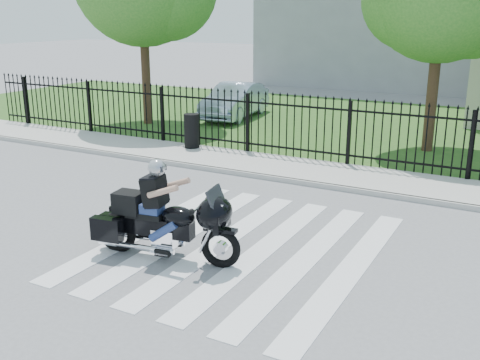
% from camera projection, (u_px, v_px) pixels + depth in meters
% --- Properties ---
extents(ground, '(120.00, 120.00, 0.00)m').
position_uv_depth(ground, '(241.00, 247.00, 9.92)').
color(ground, slate).
rests_on(ground, ground).
extents(crosswalk, '(5.00, 5.50, 0.01)m').
position_uv_depth(crosswalk, '(241.00, 247.00, 9.92)').
color(crosswalk, silver).
rests_on(crosswalk, ground).
extents(sidewalk, '(40.00, 2.00, 0.12)m').
position_uv_depth(sidewalk, '(335.00, 175.00, 14.12)').
color(sidewalk, '#ADAAA3').
rests_on(sidewalk, ground).
extents(curb, '(40.00, 0.12, 0.12)m').
position_uv_depth(curb, '(321.00, 185.00, 13.28)').
color(curb, '#ADAAA3').
rests_on(curb, ground).
extents(grass_strip, '(40.00, 12.00, 0.02)m').
position_uv_depth(grass_strip, '(400.00, 128.00, 20.04)').
color(grass_strip, '#23501B').
rests_on(grass_strip, ground).
extents(iron_fence, '(26.00, 0.04, 1.80)m').
position_uv_depth(iron_fence, '(349.00, 135.00, 14.72)').
color(iron_fence, black).
rests_on(iron_fence, ground).
extents(motorcycle_rider, '(2.64, 1.08, 1.75)m').
position_uv_depth(motorcycle_rider, '(162.00, 218.00, 9.31)').
color(motorcycle_rider, black).
rests_on(motorcycle_rider, ground).
extents(parked_car, '(1.84, 4.18, 1.34)m').
position_uv_depth(parked_car, '(235.00, 101.00, 21.86)').
color(parked_car, '#A9BBD5').
rests_on(parked_car, grass_strip).
extents(litter_bin, '(0.58, 0.58, 1.01)m').
position_uv_depth(litter_bin, '(192.00, 131.00, 16.60)').
color(litter_bin, black).
rests_on(litter_bin, sidewalk).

